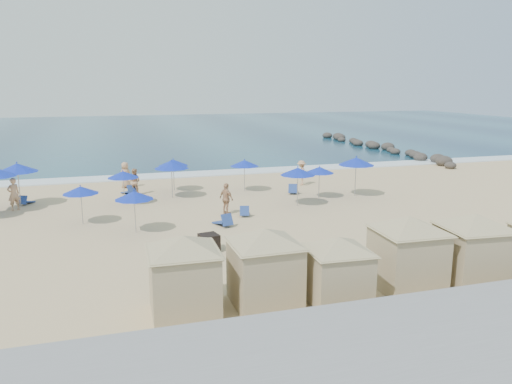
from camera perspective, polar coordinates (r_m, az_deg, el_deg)
ground at (r=25.25m, az=-4.91°, el=-4.21°), size 160.00×160.00×0.00m
ocean at (r=79.19m, az=-13.33°, el=6.77°), size 160.00×80.00×0.06m
surf_line at (r=40.16m, az=-9.55°, el=1.90°), size 160.00×2.50×0.08m
seawall at (r=13.07m, az=8.14°, el=-17.61°), size 160.00×6.10×1.22m
rock_jetty at (r=56.99m, az=13.84°, el=5.07°), size 2.56×26.66×0.96m
trash_bin at (r=21.83m, az=-5.39°, el=-5.81°), size 0.91×0.91×0.77m
cabana_0 at (r=15.85m, az=-8.28°, el=-8.24°), size 4.51×4.51×2.83m
cabana_1 at (r=16.34m, az=1.01°, el=-7.42°), size 4.55×4.55×2.85m
cabana_2 at (r=16.59m, az=9.37°, el=-7.92°), size 4.05×4.05×2.55m
cabana_3 at (r=18.36m, az=16.99°, el=-5.61°), size 4.65×4.65×2.92m
cabana_4 at (r=19.59m, az=23.63°, el=-5.02°), size 4.62×4.62×2.91m
umbrella_2 at (r=32.47m, az=-25.64°, el=2.52°), size 2.36×2.36×2.68m
umbrella_3 at (r=27.11m, az=-19.42°, el=0.21°), size 1.83×1.83×2.08m
umbrella_4 at (r=30.82m, az=-14.96°, el=1.95°), size 1.87×1.87×2.13m
umbrella_5 at (r=31.91m, az=-9.65°, el=3.08°), size 2.18×2.18×2.48m
umbrella_6 at (r=24.81m, az=-13.77°, el=-0.38°), size 1.88×1.88×2.15m
umbrella_7 at (r=34.03m, az=-9.43°, el=3.32°), size 1.98×1.98×2.25m
umbrella_8 at (r=29.58m, az=4.79°, el=2.36°), size 2.10×2.10×2.39m
umbrella_9 at (r=33.50m, az=-1.33°, el=3.31°), size 1.96×1.96×2.23m
umbrella_10 at (r=32.61m, az=11.38°, el=3.46°), size 2.32×2.32×2.64m
umbrella_11 at (r=31.73m, az=7.26°, el=2.52°), size 1.85×1.85×2.11m
beach_chair_1 at (r=33.17m, az=-24.84°, el=-0.95°), size 0.88×1.23×0.62m
beach_chair_2 at (r=33.84m, az=-14.25°, el=0.12°), size 1.03×1.40×0.71m
beach_chair_3 at (r=25.63m, az=-3.70°, el=-3.36°), size 0.91×1.40×0.71m
beach_chair_4 at (r=27.55m, az=-1.33°, el=-2.29°), size 0.79×1.24×0.63m
beach_chair_5 at (r=33.23m, az=4.24°, el=0.25°), size 1.03×1.41×0.71m
beachgoer_0 at (r=31.84m, az=-25.97°, el=-0.22°), size 0.82×0.75×1.89m
beachgoer_1 at (r=33.66m, az=-13.74°, el=1.17°), size 1.03×0.93×1.74m
beachgoer_2 at (r=27.80m, az=-3.40°, el=-0.77°), size 0.87×1.11×1.76m
beachgoer_3 at (r=36.00m, az=5.20°, el=2.21°), size 0.89×1.27×1.78m
beachgoer_4 at (r=36.08m, az=-14.70°, el=1.90°), size 1.05×0.93×1.81m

